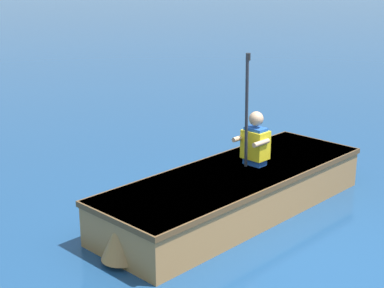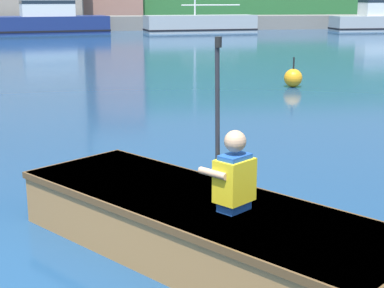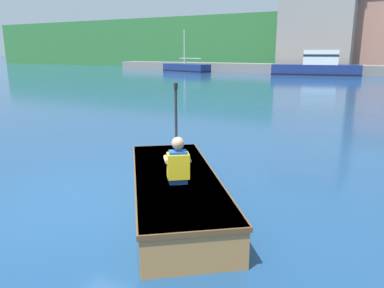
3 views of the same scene
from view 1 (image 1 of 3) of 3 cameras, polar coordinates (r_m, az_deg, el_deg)
name	(u,v)px [view 1 (image 1 of 3)]	position (r m, az deg, el deg)	size (l,w,h in m)	color
ground_plane	(299,261)	(5.92, 10.35, -11.07)	(300.00, 300.00, 0.00)	navy
rowboat_foreground	(232,191)	(6.75, 3.93, -4.54)	(3.12, 3.52, 0.50)	#A3703D
person_paddler	(255,141)	(6.87, 6.12, 0.32)	(0.45, 0.46, 1.33)	#1E4CA5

